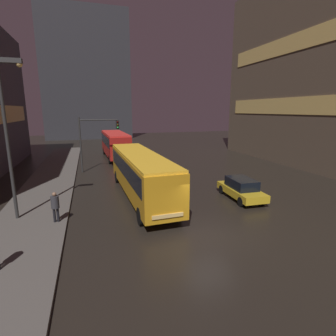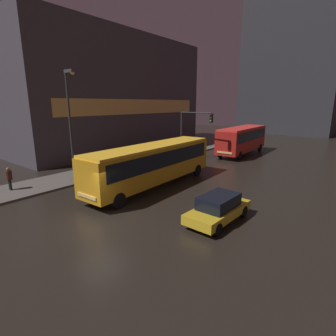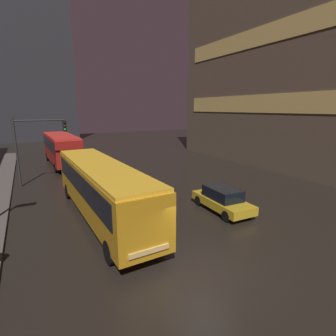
{
  "view_description": "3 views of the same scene",
  "coord_description": "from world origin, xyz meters",
  "px_view_note": "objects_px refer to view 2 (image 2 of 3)",
  "views": [
    {
      "loc": [
        -5.52,
        -11.22,
        6.19
      ],
      "look_at": [
        -0.29,
        6.18,
        2.15
      ],
      "focal_mm": 28.0,
      "sensor_mm": 36.0,
      "label": 1
    },
    {
      "loc": [
        10.6,
        -7.52,
        6.16
      ],
      "look_at": [
        -0.5,
        6.3,
        1.78
      ],
      "focal_mm": 28.0,
      "sensor_mm": 36.0,
      "label": 2
    },
    {
      "loc": [
        -5.54,
        -7.47,
        6.16
      ],
      "look_at": [
        2.97,
        8.35,
        2.05
      ],
      "focal_mm": 28.0,
      "sensor_mm": 36.0,
      "label": 3
    }
  ],
  "objects_px": {
    "bus_far": "(242,138)",
    "car_taxi": "(218,208)",
    "street_lamp_sidewalk": "(70,108)",
    "pedestrian_mid": "(75,169)",
    "bus_near": "(153,161)",
    "pedestrian_near": "(9,177)",
    "traffic_light_main": "(192,126)"
  },
  "relations": [
    {
      "from": "bus_far",
      "to": "car_taxi",
      "type": "xyz_separation_m",
      "value": [
        6.91,
        -18.86,
        -1.3
      ]
    },
    {
      "from": "bus_far",
      "to": "pedestrian_near",
      "type": "height_order",
      "value": "bus_far"
    },
    {
      "from": "pedestrian_near",
      "to": "street_lamp_sidewalk",
      "type": "xyz_separation_m",
      "value": [
        -0.24,
        5.35,
        4.62
      ]
    },
    {
      "from": "bus_far",
      "to": "pedestrian_near",
      "type": "relative_size",
      "value": 6.07
    },
    {
      "from": "bus_near",
      "to": "street_lamp_sidewalk",
      "type": "height_order",
      "value": "street_lamp_sidewalk"
    },
    {
      "from": "bus_near",
      "to": "pedestrian_mid",
      "type": "height_order",
      "value": "bus_near"
    },
    {
      "from": "pedestrian_near",
      "to": "pedestrian_mid",
      "type": "xyz_separation_m",
      "value": [
        1.75,
        4.15,
        0.04
      ]
    },
    {
      "from": "street_lamp_sidewalk",
      "to": "bus_near",
      "type": "bearing_deg",
      "value": 15.28
    },
    {
      "from": "bus_near",
      "to": "street_lamp_sidewalk",
      "type": "xyz_separation_m",
      "value": [
        -7.34,
        -2.01,
        3.8
      ]
    },
    {
      "from": "bus_near",
      "to": "pedestrian_near",
      "type": "relative_size",
      "value": 7.35
    },
    {
      "from": "pedestrian_mid",
      "to": "street_lamp_sidewalk",
      "type": "xyz_separation_m",
      "value": [
        -1.99,
        1.21,
        4.58
      ]
    },
    {
      "from": "bus_near",
      "to": "street_lamp_sidewalk",
      "type": "relative_size",
      "value": 1.4
    },
    {
      "from": "bus_near",
      "to": "bus_far",
      "type": "bearing_deg",
      "value": -91.43
    },
    {
      "from": "car_taxi",
      "to": "pedestrian_mid",
      "type": "distance_m",
      "value": 12.13
    },
    {
      "from": "traffic_light_main",
      "to": "bus_near",
      "type": "bearing_deg",
      "value": -73.51
    },
    {
      "from": "bus_near",
      "to": "car_taxi",
      "type": "height_order",
      "value": "bus_near"
    },
    {
      "from": "pedestrian_near",
      "to": "traffic_light_main",
      "type": "relative_size",
      "value": 0.3
    },
    {
      "from": "car_taxi",
      "to": "pedestrian_mid",
      "type": "bearing_deg",
      "value": 6.08
    },
    {
      "from": "car_taxi",
      "to": "pedestrian_near",
      "type": "height_order",
      "value": "pedestrian_near"
    },
    {
      "from": "pedestrian_mid",
      "to": "traffic_light_main",
      "type": "bearing_deg",
      "value": -144.53
    },
    {
      "from": "bus_far",
      "to": "traffic_light_main",
      "type": "bearing_deg",
      "value": 67.96
    },
    {
      "from": "street_lamp_sidewalk",
      "to": "pedestrian_mid",
      "type": "bearing_deg",
      "value": -31.26
    },
    {
      "from": "pedestrian_near",
      "to": "traffic_light_main",
      "type": "height_order",
      "value": "traffic_light_main"
    },
    {
      "from": "bus_far",
      "to": "car_taxi",
      "type": "relative_size",
      "value": 2.34
    },
    {
      "from": "traffic_light_main",
      "to": "street_lamp_sidewalk",
      "type": "bearing_deg",
      "value": -112.03
    },
    {
      "from": "car_taxi",
      "to": "traffic_light_main",
      "type": "relative_size",
      "value": 0.77
    },
    {
      "from": "street_lamp_sidewalk",
      "to": "pedestrian_near",
      "type": "bearing_deg",
      "value": -87.44
    },
    {
      "from": "pedestrian_mid",
      "to": "bus_far",
      "type": "bearing_deg",
      "value": -147.59
    },
    {
      "from": "car_taxi",
      "to": "pedestrian_near",
      "type": "relative_size",
      "value": 2.59
    },
    {
      "from": "bus_near",
      "to": "traffic_light_main",
      "type": "height_order",
      "value": "traffic_light_main"
    },
    {
      "from": "bus_far",
      "to": "traffic_light_main",
      "type": "xyz_separation_m",
      "value": [
        -2.59,
        -7.17,
        1.76
      ]
    },
    {
      "from": "pedestrian_near",
      "to": "street_lamp_sidewalk",
      "type": "relative_size",
      "value": 0.19
    }
  ]
}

